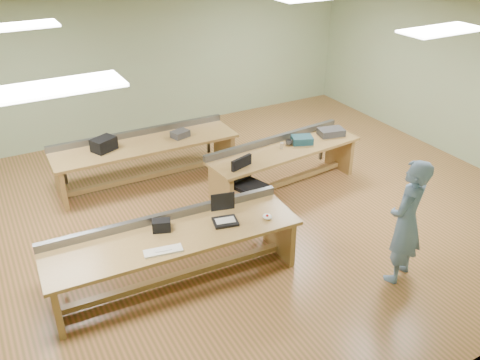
{
  "coord_description": "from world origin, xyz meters",
  "views": [
    {
      "loc": [
        -3.2,
        -6.25,
        4.45
      ],
      "look_at": [
        -0.09,
        -0.6,
        0.94
      ],
      "focal_mm": 38.0,
      "sensor_mm": 36.0,
      "label": 1
    }
  ],
  "objects_px": {
    "person": "(406,222)",
    "camera_bag": "(162,225)",
    "workbench_mid": "(284,158)",
    "drinks_can": "(282,146)",
    "parts_bin_teal": "(302,140)",
    "mug": "(289,142)",
    "laptop_base": "(225,222)",
    "workbench_back": "(146,152)",
    "workbench_front": "(174,246)",
    "task_chair": "(249,193)",
    "parts_bin_grey": "(331,132)"
  },
  "relations": [
    {
      "from": "workbench_back",
      "to": "parts_bin_grey",
      "type": "xyz_separation_m",
      "value": [
        3.08,
        -1.33,
        0.25
      ]
    },
    {
      "from": "parts_bin_grey",
      "to": "drinks_can",
      "type": "bearing_deg",
      "value": -177.3
    },
    {
      "from": "person",
      "to": "camera_bag",
      "type": "relative_size",
      "value": 7.58
    },
    {
      "from": "camera_bag",
      "to": "drinks_can",
      "type": "xyz_separation_m",
      "value": [
        2.72,
        1.36,
        -0.02
      ]
    },
    {
      "from": "workbench_back",
      "to": "camera_bag",
      "type": "distance_m",
      "value": 2.85
    },
    {
      "from": "person",
      "to": "mug",
      "type": "xyz_separation_m",
      "value": [
        0.16,
        2.93,
        -0.08
      ]
    },
    {
      "from": "camera_bag",
      "to": "drinks_can",
      "type": "relative_size",
      "value": 2.16
    },
    {
      "from": "person",
      "to": "task_chair",
      "type": "relative_size",
      "value": 1.88
    },
    {
      "from": "laptop_base",
      "to": "camera_bag",
      "type": "xyz_separation_m",
      "value": [
        -0.8,
        0.23,
        0.06
      ]
    },
    {
      "from": "parts_bin_teal",
      "to": "camera_bag",
      "type": "bearing_deg",
      "value": -156.38
    },
    {
      "from": "person",
      "to": "camera_bag",
      "type": "xyz_separation_m",
      "value": [
        -2.75,
        1.5,
        -0.05
      ]
    },
    {
      "from": "camera_bag",
      "to": "parts_bin_grey",
      "type": "xyz_separation_m",
      "value": [
        3.82,
        1.41,
        -0.02
      ]
    },
    {
      "from": "workbench_mid",
      "to": "drinks_can",
      "type": "distance_m",
      "value": 0.25
    },
    {
      "from": "person",
      "to": "laptop_base",
      "type": "bearing_deg",
      "value": -55.13
    },
    {
      "from": "parts_bin_grey",
      "to": "workbench_mid",
      "type": "bearing_deg",
      "value": -176.62
    },
    {
      "from": "task_chair",
      "to": "person",
      "type": "bearing_deg",
      "value": -85.82
    },
    {
      "from": "workbench_mid",
      "to": "mug",
      "type": "bearing_deg",
      "value": 22.14
    },
    {
      "from": "person",
      "to": "camera_bag",
      "type": "height_order",
      "value": "person"
    },
    {
      "from": "camera_bag",
      "to": "mug",
      "type": "distance_m",
      "value": 3.24
    },
    {
      "from": "person",
      "to": "parts_bin_grey",
      "type": "bearing_deg",
      "value": -132.24
    },
    {
      "from": "workbench_front",
      "to": "mug",
      "type": "distance_m",
      "value": 3.23
    },
    {
      "from": "parts_bin_teal",
      "to": "task_chair",
      "type": "bearing_deg",
      "value": -160.67
    },
    {
      "from": "workbench_back",
      "to": "mug",
      "type": "relative_size",
      "value": 28.19
    },
    {
      "from": "workbench_mid",
      "to": "mug",
      "type": "distance_m",
      "value": 0.29
    },
    {
      "from": "laptop_base",
      "to": "drinks_can",
      "type": "distance_m",
      "value": 2.5
    },
    {
      "from": "person",
      "to": "workbench_back",
      "type": "bearing_deg",
      "value": -86.77
    },
    {
      "from": "workbench_mid",
      "to": "drinks_can",
      "type": "xyz_separation_m",
      "value": [
        -0.04,
        0.01,
        0.25
      ]
    },
    {
      "from": "task_chair",
      "to": "parts_bin_teal",
      "type": "distance_m",
      "value": 1.5
    },
    {
      "from": "camera_bag",
      "to": "parts_bin_grey",
      "type": "height_order",
      "value": "camera_bag"
    },
    {
      "from": "workbench_back",
      "to": "parts_bin_teal",
      "type": "bearing_deg",
      "value": -28.29
    },
    {
      "from": "laptop_base",
      "to": "drinks_can",
      "type": "height_order",
      "value": "drinks_can"
    },
    {
      "from": "camera_bag",
      "to": "parts_bin_teal",
      "type": "xyz_separation_m",
      "value": [
        3.15,
        1.38,
        -0.02
      ]
    },
    {
      "from": "person",
      "to": "mug",
      "type": "bearing_deg",
      "value": -115.19
    },
    {
      "from": "workbench_back",
      "to": "mug",
      "type": "bearing_deg",
      "value": -30.12
    },
    {
      "from": "camera_bag",
      "to": "parts_bin_teal",
      "type": "distance_m",
      "value": 3.44
    },
    {
      "from": "workbench_front",
      "to": "task_chair",
      "type": "height_order",
      "value": "task_chair"
    },
    {
      "from": "mug",
      "to": "drinks_can",
      "type": "xyz_separation_m",
      "value": [
        -0.19,
        -0.07,
        0.01
      ]
    },
    {
      "from": "person",
      "to": "laptop_base",
      "type": "relative_size",
      "value": 5.47
    },
    {
      "from": "parts_bin_teal",
      "to": "mug",
      "type": "height_order",
      "value": "parts_bin_teal"
    },
    {
      "from": "workbench_front",
      "to": "workbench_back",
      "type": "distance_m",
      "value": 2.96
    },
    {
      "from": "workbench_front",
      "to": "laptop_base",
      "type": "bearing_deg",
      "value": -4.25
    },
    {
      "from": "workbench_back",
      "to": "laptop_base",
      "type": "bearing_deg",
      "value": -87.66
    },
    {
      "from": "laptop_base",
      "to": "parts_bin_teal",
      "type": "bearing_deg",
      "value": 47.75
    },
    {
      "from": "parts_bin_grey",
      "to": "drinks_can",
      "type": "relative_size",
      "value": 4.23
    },
    {
      "from": "drinks_can",
      "to": "laptop_base",
      "type": "bearing_deg",
      "value": -140.29
    },
    {
      "from": "task_chair",
      "to": "parts_bin_grey",
      "type": "xyz_separation_m",
      "value": [
        2.01,
        0.5,
        0.47
      ]
    },
    {
      "from": "workbench_front",
      "to": "mug",
      "type": "height_order",
      "value": "workbench_front"
    },
    {
      "from": "task_chair",
      "to": "parts_bin_grey",
      "type": "relative_size",
      "value": 2.05
    },
    {
      "from": "parts_bin_grey",
      "to": "drinks_can",
      "type": "distance_m",
      "value": 1.1
    },
    {
      "from": "workbench_mid",
      "to": "parts_bin_teal",
      "type": "distance_m",
      "value": 0.47
    }
  ]
}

